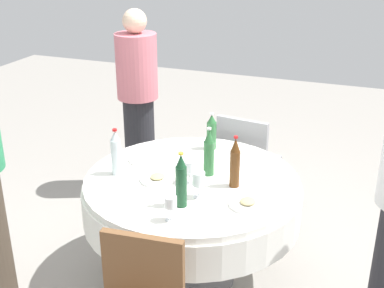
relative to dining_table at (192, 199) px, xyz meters
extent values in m
plane|color=gray|center=(0.00, 0.00, -0.59)|extent=(10.00, 10.00, 0.00)
cylinder|color=white|center=(0.00, 0.00, 0.13)|extent=(1.32, 1.32, 0.04)
cylinder|color=white|center=(0.00, 0.00, 0.00)|extent=(1.35, 1.35, 0.22)
cylinder|color=slate|center=(0.00, 0.00, -0.35)|extent=(0.14, 0.14, 0.48)
cylinder|color=slate|center=(0.00, 0.00, -0.58)|extent=(0.56, 0.56, 0.03)
cylinder|color=#194728|center=(0.33, 0.06, 0.27)|extent=(0.06, 0.06, 0.24)
cone|color=#194728|center=(0.33, 0.06, 0.42)|extent=(0.06, 0.06, 0.07)
cylinder|color=gold|center=(0.33, 0.06, 0.47)|extent=(0.03, 0.03, 0.01)
cylinder|color=#593314|center=(0.01, 0.27, 0.26)|extent=(0.06, 0.06, 0.23)
cone|color=#593314|center=(0.01, 0.27, 0.42)|extent=(0.05, 0.05, 0.08)
cylinder|color=red|center=(0.01, 0.27, 0.46)|extent=(0.02, 0.02, 0.01)
cylinder|color=#2D6B38|center=(-0.09, 0.08, 0.26)|extent=(0.07, 0.07, 0.22)
cone|color=#2D6B38|center=(-0.09, 0.08, 0.41)|extent=(0.06, 0.06, 0.08)
cylinder|color=silver|center=(-0.09, 0.08, 0.46)|extent=(0.03, 0.03, 0.01)
cylinder|color=#2D6B38|center=(-0.48, -0.04, 0.25)|extent=(0.07, 0.07, 0.19)
cone|color=#2D6B38|center=(-0.48, -0.04, 0.37)|extent=(0.06, 0.06, 0.06)
cylinder|color=silver|center=(-0.48, -0.04, 0.41)|extent=(0.03, 0.03, 0.01)
cylinder|color=silver|center=(0.11, -0.46, 0.26)|extent=(0.06, 0.06, 0.23)
cone|color=silver|center=(0.11, -0.46, 0.41)|extent=(0.06, 0.06, 0.06)
cylinder|color=red|center=(0.11, -0.46, 0.44)|extent=(0.03, 0.03, 0.01)
cylinder|color=white|center=(0.07, 0.01, 0.15)|extent=(0.06, 0.06, 0.00)
cylinder|color=white|center=(0.07, 0.01, 0.19)|extent=(0.01, 0.01, 0.07)
cylinder|color=white|center=(0.07, 0.01, 0.26)|extent=(0.07, 0.07, 0.08)
cylinder|color=white|center=(0.21, 0.12, 0.15)|extent=(0.06, 0.06, 0.00)
cylinder|color=white|center=(0.21, 0.12, 0.19)|extent=(0.01, 0.01, 0.08)
cylinder|color=white|center=(0.21, 0.12, 0.27)|extent=(0.07, 0.07, 0.08)
cylinder|color=white|center=(0.50, 0.07, 0.15)|extent=(0.06, 0.06, 0.00)
cylinder|color=white|center=(0.50, 0.07, 0.19)|extent=(0.01, 0.01, 0.08)
cylinder|color=white|center=(0.50, 0.07, 0.26)|extent=(0.07, 0.07, 0.06)
cylinder|color=maroon|center=(0.50, 0.07, 0.24)|extent=(0.06, 0.06, 0.02)
cylinder|color=white|center=(-0.13, -0.38, 0.16)|extent=(0.21, 0.21, 0.02)
cylinder|color=white|center=(0.20, 0.41, 0.16)|extent=(0.21, 0.21, 0.02)
ellipsoid|color=tan|center=(0.20, 0.41, 0.18)|extent=(0.10, 0.09, 0.02)
cylinder|color=white|center=(0.10, -0.19, 0.16)|extent=(0.21, 0.21, 0.02)
ellipsoid|color=tan|center=(0.10, -0.19, 0.18)|extent=(0.10, 0.09, 0.02)
cube|color=silver|center=(-0.44, 0.12, 0.15)|extent=(0.06, 0.18, 0.00)
cube|color=silver|center=(-0.22, -0.14, 0.15)|extent=(0.17, 0.08, 0.00)
cylinder|color=#26262B|center=(-1.03, -0.88, -0.17)|extent=(0.26, 0.26, 0.85)
cylinder|color=#D8727F|center=(-1.03, -0.88, 0.52)|extent=(0.34, 0.34, 0.53)
sphere|color=beige|center=(-1.03, -0.88, 0.89)|extent=(0.20, 0.20, 0.20)
cube|color=#99999E|center=(-0.95, 0.12, -0.14)|extent=(0.45, 0.45, 0.04)
cube|color=#99999E|center=(-0.77, 0.10, 0.07)|extent=(0.09, 0.40, 0.42)
cylinder|color=gray|center=(-1.10, 0.31, -0.38)|extent=(0.03, 0.03, 0.43)
cylinder|color=gray|center=(-1.14, -0.02, -0.38)|extent=(0.03, 0.03, 0.43)
cylinder|color=gray|center=(-0.76, 0.27, -0.38)|extent=(0.03, 0.03, 0.43)
cylinder|color=gray|center=(-0.81, -0.07, -0.38)|extent=(0.03, 0.03, 0.43)
cube|color=brown|center=(0.86, 0.08, 0.07)|extent=(0.08, 0.40, 0.42)
camera|label=1|loc=(2.62, 0.99, 1.57)|focal=47.74mm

